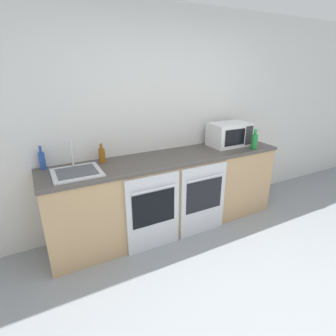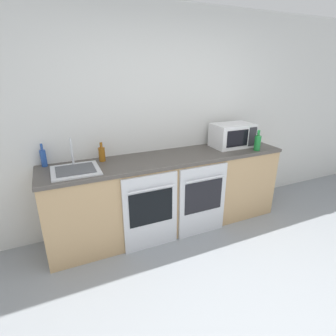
# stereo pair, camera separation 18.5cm
# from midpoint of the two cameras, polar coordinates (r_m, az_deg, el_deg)

# --- Properties ---
(wall_back) EXTENTS (10.00, 0.06, 2.60)m
(wall_back) POSITION_cam_midpoint_polar(r_m,az_deg,el_deg) (3.27, -4.08, 10.13)
(wall_back) COLOR silver
(wall_back) RESTS_ON ground_plane
(counter_back) EXTENTS (2.89, 0.63, 0.94)m
(counter_back) POSITION_cam_midpoint_polar(r_m,az_deg,el_deg) (3.25, -1.31, -5.37)
(counter_back) COLOR tan
(counter_back) RESTS_ON ground_plane
(oven_left) EXTENTS (0.61, 0.06, 0.88)m
(oven_left) POSITION_cam_midpoint_polar(r_m,az_deg,el_deg) (2.87, -5.06, -9.72)
(oven_left) COLOR silver
(oven_left) RESTS_ON ground_plane
(oven_right) EXTENTS (0.61, 0.06, 0.88)m
(oven_right) POSITION_cam_midpoint_polar(r_m,az_deg,el_deg) (3.14, 6.00, -6.89)
(oven_right) COLOR silver
(oven_right) RESTS_ON ground_plane
(microwave) EXTENTS (0.53, 0.34, 0.30)m
(microwave) POSITION_cam_midpoint_polar(r_m,az_deg,el_deg) (3.57, 11.73, 7.19)
(microwave) COLOR silver
(microwave) RESTS_ON counter_back
(bottle_green) EXTENTS (0.08, 0.08, 0.26)m
(bottle_green) POSITION_cam_midpoint_polar(r_m,az_deg,el_deg) (3.50, 16.83, 5.62)
(bottle_green) COLOR #19722D
(bottle_green) RESTS_ON counter_back
(bottle_amber) EXTENTS (0.07, 0.07, 0.21)m
(bottle_amber) POSITION_cam_midpoint_polar(r_m,az_deg,el_deg) (2.96, -15.95, 2.70)
(bottle_amber) COLOR #8C5114
(bottle_amber) RESTS_ON counter_back
(bottle_blue) EXTENTS (0.06, 0.06, 0.25)m
(bottle_blue) POSITION_cam_midpoint_polar(r_m,az_deg,el_deg) (2.98, -27.35, 1.52)
(bottle_blue) COLOR #234793
(bottle_blue) RESTS_ON counter_back
(sink) EXTENTS (0.46, 0.44, 0.30)m
(sink) POSITION_cam_midpoint_polar(r_m,az_deg,el_deg) (2.76, -21.12, -0.74)
(sink) COLOR silver
(sink) RESTS_ON counter_back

